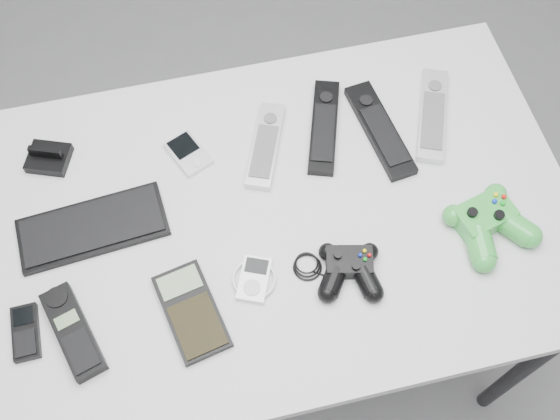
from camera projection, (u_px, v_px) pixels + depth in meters
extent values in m
plane|color=slate|center=(275.00, 306.00, 2.05)|extent=(3.50, 3.50, 0.00)
cube|color=#ACACAF|center=(276.00, 217.00, 1.32)|extent=(1.20, 0.77, 0.03)
cylinder|color=black|center=(527.00, 366.00, 1.58)|extent=(0.04, 0.04, 0.77)
cylinder|color=black|center=(53.00, 220.00, 1.76)|extent=(0.04, 0.04, 0.77)
cylinder|color=black|center=(435.00, 144.00, 1.88)|extent=(0.04, 0.04, 0.77)
cube|color=black|center=(93.00, 227.00, 1.28)|extent=(0.30, 0.15, 0.02)
cube|color=black|center=(47.00, 155.00, 1.34)|extent=(0.10, 0.10, 0.04)
cube|color=silver|center=(188.00, 153.00, 1.36)|extent=(0.10, 0.11, 0.02)
cube|color=silver|center=(266.00, 145.00, 1.37)|extent=(0.13, 0.21, 0.02)
cube|color=black|center=(324.00, 126.00, 1.39)|extent=(0.12, 0.24, 0.02)
cube|color=black|center=(380.00, 129.00, 1.39)|extent=(0.09, 0.25, 0.02)
cube|color=silver|center=(433.00, 115.00, 1.40)|extent=(0.14, 0.24, 0.02)
cube|color=black|center=(25.00, 332.00, 1.18)|extent=(0.05, 0.10, 0.02)
cube|color=black|center=(73.00, 331.00, 1.18)|extent=(0.11, 0.19, 0.03)
cube|color=black|center=(191.00, 311.00, 1.20)|extent=(0.13, 0.20, 0.02)
cube|color=white|center=(254.00, 279.00, 1.23)|extent=(0.11, 0.11, 0.02)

